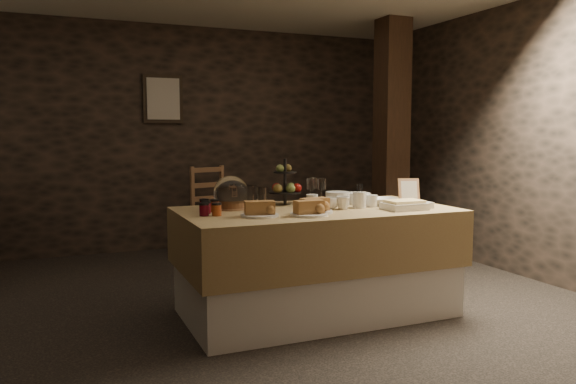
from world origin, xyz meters
name	(u,v)px	position (x,y,z in m)	size (l,w,h in m)	color
ground_plane	(245,307)	(0.00, 0.00, 0.00)	(5.50, 5.00, 0.01)	black
room_shell	(243,106)	(0.00, 0.00, 1.56)	(5.52, 5.02, 2.60)	black
buffet_table	(316,254)	(0.45, -0.35, 0.46)	(2.02, 1.07, 0.80)	silver
chair	(215,215)	(0.34, 2.07, 0.44)	(0.57, 0.55, 0.77)	#956846
timber_column	(391,139)	(2.13, 1.23, 1.30)	(0.30, 0.30, 2.60)	black
framed_picture	(163,99)	(-0.15, 2.47, 1.75)	(0.45, 0.04, 0.55)	#2D2318
plate_stack_a	(338,198)	(0.72, -0.18, 0.85)	(0.19, 0.19, 0.10)	silver
plate_stack_b	(358,198)	(0.90, -0.18, 0.84)	(0.20, 0.20, 0.09)	silver
cutlery_holder	(360,200)	(0.77, -0.43, 0.86)	(0.10, 0.10, 0.12)	silver
cup_a	(331,203)	(0.54, -0.41, 0.84)	(0.11, 0.11, 0.09)	silver
cup_b	(343,203)	(0.62, -0.45, 0.85)	(0.10, 0.10, 0.10)	silver
mug_c	(312,201)	(0.47, -0.24, 0.85)	(0.09, 0.09, 0.10)	silver
mug_d	(372,201)	(0.89, -0.41, 0.84)	(0.08, 0.08, 0.09)	silver
bowl	(382,201)	(1.01, -0.36, 0.83)	(0.23, 0.23, 0.06)	silver
cake_dome	(231,195)	(-0.14, -0.11, 0.90)	(0.26, 0.26, 0.26)	#956846
fruit_stand	(286,187)	(0.34, -0.03, 0.94)	(0.25, 0.25, 0.36)	black
bread_platter_left	(260,211)	(-0.07, -0.55, 0.84)	(0.26, 0.26, 0.11)	silver
bread_platter_center	(309,210)	(0.25, -0.64, 0.84)	(0.26, 0.26, 0.11)	silver
bread_platter_right	(315,207)	(0.35, -0.54, 0.84)	(0.26, 0.26, 0.11)	silver
jam_jars	(209,208)	(-0.35, -0.29, 0.84)	(0.18, 0.32, 0.07)	#580817
tart_dish	(404,205)	(1.03, -0.64, 0.83)	(0.30, 0.22, 0.07)	silver
square_dish	(421,205)	(1.20, -0.60, 0.82)	(0.14, 0.14, 0.04)	silver
menu_frame	(409,192)	(1.28, -0.33, 0.89)	(0.17, 0.02, 0.22)	#956846
storage_jar_a	(251,196)	(0.05, -0.01, 0.88)	(0.10, 0.10, 0.16)	white
storage_jar_b	(262,196)	(0.16, 0.02, 0.87)	(0.09, 0.09, 0.14)	white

